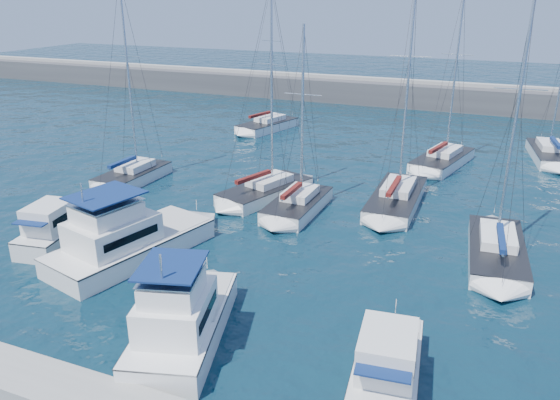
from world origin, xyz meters
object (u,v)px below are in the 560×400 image
at_px(motor_yacht_stbd_inner, 181,320).
at_px(sailboat_mid_d, 396,198).
at_px(motor_yacht_port_outer, 57,230).
at_px(sailboat_mid_e, 497,250).
at_px(sailboat_mid_b, 266,190).
at_px(motor_yacht_port_inner, 125,241).
at_px(sailboat_back_a, 268,125).
at_px(sailboat_mid_c, 298,205).
at_px(motor_yacht_stbd_outer, 387,367).
at_px(sailboat_back_b, 442,160).
at_px(sailboat_mid_a, 133,175).
at_px(sailboat_back_c, 550,154).

distance_m(motor_yacht_stbd_inner, sailboat_mid_d, 21.05).
distance_m(motor_yacht_port_outer, sailboat_mid_e, 26.30).
xyz_separation_m(sailboat_mid_b, sailboat_mid_e, (16.49, -4.17, -0.01)).
height_order(motor_yacht_port_inner, sailboat_back_a, sailboat_back_a).
bearing_deg(sailboat_mid_c, sailboat_mid_d, 33.92).
bearing_deg(motor_yacht_port_inner, sailboat_back_a, 113.54).
bearing_deg(sailboat_mid_c, motor_yacht_port_inner, -120.51).
height_order(motor_yacht_port_outer, motor_yacht_stbd_inner, motor_yacht_stbd_inner).
xyz_separation_m(motor_yacht_port_inner, sailboat_back_a, (-5.08, 32.12, -0.60)).
bearing_deg(motor_yacht_stbd_outer, sailboat_back_b, 86.69).
bearing_deg(motor_yacht_port_inner, sailboat_back_b, 74.85).
relative_size(sailboat_mid_a, sailboat_mid_d, 0.95).
relative_size(motor_yacht_stbd_inner, sailboat_back_a, 0.55).
distance_m(sailboat_back_a, sailboat_back_b, 20.78).
bearing_deg(sailboat_back_c, motor_yacht_stbd_inner, -121.46).
xyz_separation_m(motor_yacht_port_inner, sailboat_back_c, (23.68, 31.57, -0.62)).
bearing_deg(sailboat_back_b, sailboat_mid_a, -134.31).
distance_m(motor_yacht_stbd_inner, sailboat_back_c, 40.70).
height_order(sailboat_mid_e, sailboat_back_c, sailboat_mid_e).
xyz_separation_m(sailboat_back_b, sailboat_back_c, (8.96, 5.75, -0.02)).
relative_size(sailboat_mid_a, sailboat_mid_b, 1.02).
bearing_deg(motor_yacht_stbd_outer, sailboat_mid_e, 68.77).
bearing_deg(motor_yacht_port_inner, sailboat_mid_b, 89.23).
distance_m(motor_yacht_port_inner, sailboat_mid_a, 14.22).
distance_m(motor_yacht_port_inner, sailboat_back_a, 32.52).
xyz_separation_m(sailboat_mid_d, sailboat_back_c, (10.86, 16.96, -0.03)).
bearing_deg(sailboat_back_b, sailboat_back_c, 46.60).
bearing_deg(sailboat_mid_b, motor_yacht_port_outer, -105.55).
height_order(motor_yacht_port_outer, sailboat_mid_b, sailboat_mid_b).
height_order(motor_yacht_stbd_inner, sailboat_mid_b, sailboat_mid_b).
bearing_deg(sailboat_mid_c, sailboat_back_c, 52.18).
bearing_deg(sailboat_mid_a, motor_yacht_stbd_inner, -46.40).
height_order(motor_yacht_stbd_outer, sailboat_mid_c, sailboat_mid_c).
height_order(sailboat_mid_b, sailboat_back_a, sailboat_mid_b).
distance_m(sailboat_mid_c, sailboat_back_a, 24.44).
bearing_deg(sailboat_mid_d, sailboat_mid_e, -42.74).
bearing_deg(sailboat_mid_b, sailboat_mid_d, 32.20).
bearing_deg(sailboat_mid_e, sailboat_back_b, 101.86).
bearing_deg(sailboat_mid_e, sailboat_mid_a, 168.53).
distance_m(sailboat_mid_e, sailboat_back_c, 23.64).
xyz_separation_m(motor_yacht_port_outer, motor_yacht_port_inner, (5.11, -0.05, 0.19)).
xyz_separation_m(motor_yacht_port_outer, sailboat_mid_d, (17.93, 14.56, -0.41)).
height_order(motor_yacht_port_inner, sailboat_back_b, sailboat_back_b).
bearing_deg(sailboat_mid_e, sailboat_back_c, 76.26).
distance_m(motor_yacht_port_inner, motor_yacht_stbd_inner, 9.32).
distance_m(motor_yacht_port_inner, sailboat_mid_c, 12.57).
height_order(motor_yacht_port_inner, sailboat_mid_d, sailboat_mid_d).
xyz_separation_m(sailboat_mid_c, sailboat_back_a, (-11.71, 21.45, 0.02)).
bearing_deg(motor_yacht_port_outer, sailboat_mid_b, 46.68).
bearing_deg(sailboat_back_b, motor_yacht_port_outer, -113.68).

